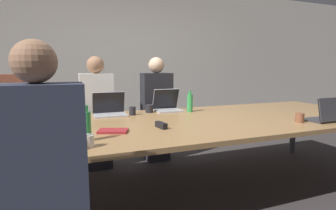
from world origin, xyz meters
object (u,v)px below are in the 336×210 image
Objects in this scene: bottle_far_center at (190,103)px; cup_near_right at (300,118)px; person_far_center at (157,111)px; laptop_far_left at (6,115)px; cup_far_center at (149,109)px; cup_far_left at (38,116)px; laptop_near_right at (327,115)px; laptop_near_left at (43,141)px; laptop_far_midleft at (109,109)px; stapler at (161,125)px; person_near_left at (44,196)px; laptop_far_center at (167,105)px; cup_near_left at (88,141)px; person_far_midleft at (97,115)px; cup_far_midleft at (132,111)px; person_far_left at (25,119)px; bottle_near_left at (87,126)px.

bottle_far_center reaches higher than cup_near_right.
laptop_far_left is at bearing -163.67° from person_far_center.
cup_far_left is at bearing -174.37° from cup_far_center.
laptop_near_left is (-2.50, -0.04, 0.01)m from laptop_near_right.
laptop_near_left is (-1.51, -1.05, -0.03)m from bottle_far_center.
laptop_far_midleft is 0.87m from person_far_center.
person_near_left is at bearing -147.23° from stapler.
laptop_far_center is 1.76m from laptop_near_left.
cup_far_center is at bearing 138.19° from cup_near_right.
cup_far_left is 1.24m from stapler.
cup_near_left is at bearing -130.15° from laptop_far_center.
person_far_midleft is 15.32× the size of cup_far_center.
cup_near_left is at bearing -117.33° from cup_far_midleft.
person_far_center is at bearing 22.08° from cup_far_left.
laptop_near_right is (2.63, -1.01, 0.02)m from cup_far_left.
cup_near_left is (-1.24, -1.04, -0.07)m from bottle_far_center.
cup_near_right is (0.94, -1.52, 0.11)m from person_far_center.
laptop_far_midleft reaches higher than cup_far_left.
laptop_near_right is 3.65× the size of cup_near_right.
person_far_left is 1.01× the size of person_near_left.
cup_near_right is (1.41, -0.96, -0.00)m from cup_far_midleft.
bottle_near_left is (-1.95, 0.06, 0.07)m from cup_near_right.
person_far_midleft is 15.62× the size of cup_near_right.
laptop_far_left is at bearing -70.11° from laptop_near_left.
cup_far_left is (-1.64, 0.00, -0.06)m from bottle_far_center.
bottle_far_center is (0.93, -0.10, 0.03)m from laptop_far_midleft.
laptop_near_right is (1.22, -1.17, -0.01)m from laptop_far_center.
bottle_far_center is (0.47, -0.12, 0.06)m from cup_far_center.
laptop_far_left is at bearing 177.57° from bottle_far_center.
laptop_far_center is at bearing -27.16° from person_far_midleft.
laptop_near_right is at bearing -168.97° from person_near_left.
person_far_midleft is (-0.09, 0.46, -0.14)m from laptop_far_midleft.
cup_near_right is at bearing -21.13° from laptop_far_left.
cup_far_center is (0.23, 0.10, -0.00)m from cup_far_midleft.
cup_far_left is at bearing -84.12° from person_near_left.
cup_far_center is 1.46m from person_far_left.
bottle_near_left reaches higher than stapler.
laptop_near_right is at bearing -21.37° from stapler.
person_near_left is at bearing -109.14° from laptop_far_midleft.
person_far_midleft is 1.69m from laptop_near_left.
person_near_left is (0.15, -1.49, -0.13)m from cup_far_left.
laptop_near_right is at bearing -14.28° from cup_near_right.
laptop_far_left reaches higher than cup_near_right.
bottle_far_center is 1.92m from laptop_far_left.
cup_near_left is (-1.96, -0.10, -0.00)m from cup_near_right.
person_far_center is at bearing 89.06° from laptop_far_center.
person_far_midleft is at bearing 139.14° from cup_near_right.
person_far_left is (-1.61, 0.03, 0.00)m from person_far_center.
person_far_midleft reaches higher than cup_near_right.
person_far_midleft reaches higher than bottle_far_center.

